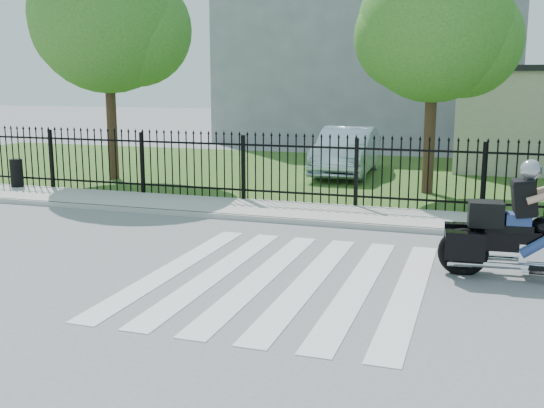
% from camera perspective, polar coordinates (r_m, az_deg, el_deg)
% --- Properties ---
extents(ground, '(120.00, 120.00, 0.00)m').
position_cam_1_polar(ground, '(10.45, 1.15, -6.78)').
color(ground, slate).
rests_on(ground, ground).
extents(crosswalk, '(5.00, 5.50, 0.01)m').
position_cam_1_polar(crosswalk, '(10.45, 1.15, -6.75)').
color(crosswalk, silver).
rests_on(crosswalk, ground).
extents(sidewalk, '(40.00, 2.00, 0.12)m').
position_cam_1_polar(sidewalk, '(15.13, 6.76, -1.03)').
color(sidewalk, '#ADAAA3').
rests_on(sidewalk, ground).
extents(curb, '(40.00, 0.12, 0.12)m').
position_cam_1_polar(curb, '(14.17, 5.94, -1.83)').
color(curb, '#ADAAA3').
rests_on(curb, ground).
extents(grass_strip, '(40.00, 12.00, 0.02)m').
position_cam_1_polar(grass_strip, '(21.94, 10.46, 2.47)').
color(grass_strip, '#2D541D').
rests_on(grass_strip, ground).
extents(iron_fence, '(26.00, 0.04, 1.80)m').
position_cam_1_polar(iron_fence, '(15.95, 7.55, 2.65)').
color(iron_fence, black).
rests_on(iron_fence, ground).
extents(tree_left, '(4.80, 4.80, 7.58)m').
position_cam_1_polar(tree_left, '(21.42, -14.60, 15.96)').
color(tree_left, '#382316').
rests_on(tree_left, ground).
extents(tree_mid, '(4.20, 4.20, 6.78)m').
position_cam_1_polar(tree_mid, '(18.62, 14.37, 15.20)').
color(tree_mid, '#382316').
rests_on(tree_mid, ground).
extents(building_tall, '(15.00, 10.00, 12.00)m').
position_cam_1_polar(building_tall, '(36.11, 9.14, 15.32)').
color(building_tall, '#97999F').
rests_on(building_tall, ground).
extents(motorcycle_rider, '(3.03, 1.07, 2.00)m').
position_cam_1_polar(motorcycle_rider, '(11.11, 22.13, -2.14)').
color(motorcycle_rider, black).
rests_on(motorcycle_rider, ground).
extents(parked_car, '(1.86, 4.95, 1.62)m').
position_cam_1_polar(parked_car, '(21.92, 6.72, 4.73)').
color(parked_car, '#ADC3DA').
rests_on(parked_car, grass_strip).
extents(litter_bin, '(0.43, 0.43, 0.81)m').
position_cam_1_polar(litter_bin, '(20.15, -21.91, 2.60)').
color(litter_bin, black).
rests_on(litter_bin, sidewalk).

